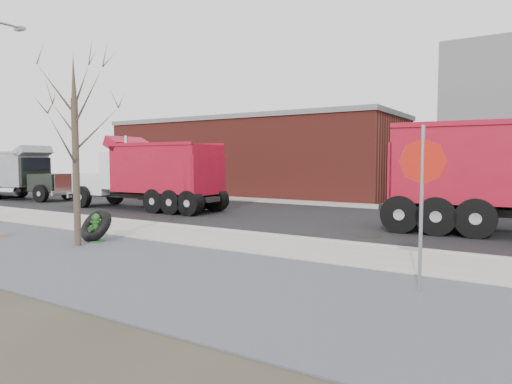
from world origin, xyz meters
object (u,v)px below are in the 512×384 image
Objects in this scene: truck_tire at (96,225)px; dump_truck_grey at (18,173)px; fire_hydrant at (96,229)px; dump_truck_red_b at (150,173)px; stop_sign at (422,180)px.

truck_tire is 0.16× the size of dump_truck_grey.
dump_truck_grey is (-15.81, 6.89, 1.23)m from fire_hydrant.
truck_tire is at bearing 122.88° from dump_truck_red_b.
fire_hydrant is 8.64m from dump_truck_red_b.
stop_sign reaches higher than truck_tire.
dump_truck_red_b is (-4.79, 6.87, 1.29)m from truck_tire.
fire_hydrant is 0.12× the size of dump_truck_grey.
truck_tire is at bearing -160.51° from stop_sign.
fire_hydrant is 0.75× the size of truck_tire.
dump_truck_red_b reaches higher than fire_hydrant.
dump_truck_grey is at bearing 156.60° from truck_tire.
dump_truck_red_b is at bearing 125.97° from fire_hydrant.
dump_truck_grey reaches higher than stop_sign.
dump_truck_red_b is (-13.91, 7.15, -0.25)m from stop_sign.
truck_tire is 17.14m from dump_truck_grey.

